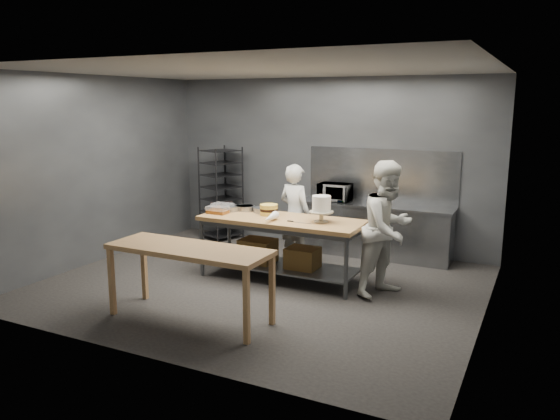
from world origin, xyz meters
The scene contains 16 objects.
ground centered at (0.00, 0.00, 0.00)m, with size 6.00×6.00×0.00m, color black.
back_wall centered at (0.00, 2.50, 1.50)m, with size 6.00×0.04×3.00m, color #4C4F54.
work_table centered at (0.10, 0.39, 0.57)m, with size 2.40×0.90×0.92m.
near_counter centered at (-0.17, -1.46, 0.81)m, with size 2.00×0.70×0.90m.
back_counter centered at (1.00, 2.18, 0.45)m, with size 2.60×0.60×0.90m.
splashback_panel centered at (1.00, 2.48, 1.35)m, with size 2.60×0.02×0.90m, color slate.
speed_rack centered at (-1.99, 2.10, 0.86)m, with size 0.79×0.82×1.75m.
chef_behind centered at (0.00, 1.15, 0.81)m, with size 0.59×0.39×1.63m, color silver.
chef_right centered at (1.70, 0.44, 0.91)m, with size 0.89×0.69×1.83m, color silver.
microwave centered at (0.28, 2.18, 1.05)m, with size 0.54×0.37×0.30m, color black.
frosted_cake_stand centered at (0.76, 0.39, 1.16)m, with size 0.34×0.34×0.38m.
layer_cake centered at (-0.14, 0.51, 1.00)m, with size 0.26×0.26×0.16m.
cake_pans centered at (-0.60, 0.62, 0.96)m, with size 0.82×0.41×0.07m.
piping_bag centered at (0.10, 0.10, 0.98)m, with size 0.12×0.12×0.38m, color white.
offset_spatula centered at (0.44, 0.23, 0.93)m, with size 0.36×0.02×0.02m.
pastry_clamshells centered at (-0.91, 0.39, 0.98)m, with size 0.38×0.45×0.11m.
Camera 1 is at (3.56, -6.55, 2.59)m, focal length 35.00 mm.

